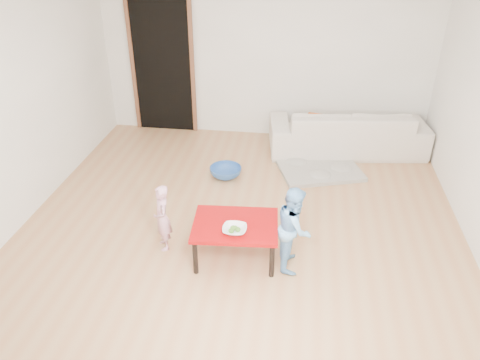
% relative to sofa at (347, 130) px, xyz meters
% --- Properties ---
extents(floor, '(5.00, 5.00, 0.01)m').
position_rel_sofa_xyz_m(floor, '(-1.29, -2.05, -0.33)').
color(floor, '#B57B4D').
rests_on(floor, ground).
extents(back_wall, '(5.00, 0.02, 2.60)m').
position_rel_sofa_xyz_m(back_wall, '(-1.29, 0.45, 0.97)').
color(back_wall, white).
rests_on(back_wall, floor).
extents(left_wall, '(0.02, 5.00, 2.60)m').
position_rel_sofa_xyz_m(left_wall, '(-3.79, -2.05, 0.97)').
color(left_wall, white).
rests_on(left_wall, floor).
extents(doorway, '(1.02, 0.08, 2.11)m').
position_rel_sofa_xyz_m(doorway, '(-2.89, 0.43, 0.69)').
color(doorway, brown).
rests_on(doorway, back_wall).
extents(sofa, '(2.36, 1.17, 0.66)m').
position_rel_sofa_xyz_m(sofa, '(0.00, 0.00, 0.00)').
color(sofa, beige).
rests_on(sofa, floor).
extents(cushion, '(0.54, 0.51, 0.12)m').
position_rel_sofa_xyz_m(cushion, '(-0.41, -0.19, 0.17)').
color(cushion, '#D85718').
rests_on(cushion, sofa).
extents(red_table, '(0.90, 0.70, 0.43)m').
position_rel_sofa_xyz_m(red_table, '(-1.26, -2.74, -0.12)').
color(red_table, '#98080A').
rests_on(red_table, floor).
extents(bowl, '(0.24, 0.24, 0.06)m').
position_rel_sofa_xyz_m(bowl, '(-1.25, -2.88, 0.12)').
color(bowl, white).
rests_on(bowl, red_table).
extents(broccoli, '(0.12, 0.12, 0.06)m').
position_rel_sofa_xyz_m(broccoli, '(-1.25, -2.88, 0.12)').
color(broccoli, '#2D5919').
rests_on(broccoli, red_table).
extents(child_pink, '(0.28, 0.32, 0.75)m').
position_rel_sofa_xyz_m(child_pink, '(-2.04, -2.67, 0.04)').
color(child_pink, '#D36087').
rests_on(child_pink, floor).
extents(child_blue, '(0.35, 0.44, 0.90)m').
position_rel_sofa_xyz_m(child_blue, '(-0.67, -2.76, 0.12)').
color(child_blue, '#649DE9').
rests_on(child_blue, floor).
extents(basin, '(0.43, 0.43, 0.13)m').
position_rel_sofa_xyz_m(basin, '(-1.65, -1.05, -0.26)').
color(basin, '#2A56A0').
rests_on(basin, floor).
extents(blanket, '(1.31, 1.19, 0.05)m').
position_rel_sofa_xyz_m(blanket, '(-0.40, -0.69, -0.30)').
color(blanket, '#A8A194').
rests_on(blanket, floor).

